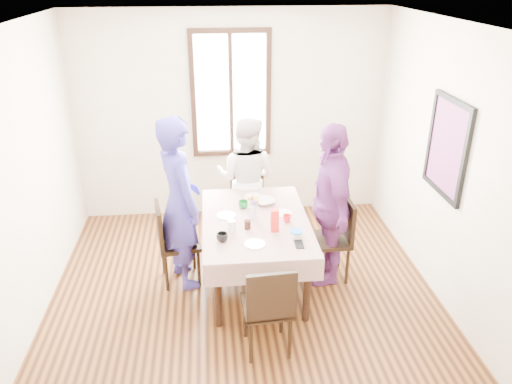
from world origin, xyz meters
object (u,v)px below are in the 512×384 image
(person_left, at_px, (178,203))
(person_right, at_px, (330,204))
(person_far, at_px, (247,180))
(chair_far, at_px, (247,204))
(chair_left, at_px, (179,243))
(chair_near, at_px, (267,306))
(chair_right, at_px, (329,240))
(dining_table, at_px, (256,252))

(person_left, distance_m, person_right, 1.57)
(person_left, relative_size, person_far, 1.18)
(chair_far, relative_size, person_far, 0.58)
(chair_left, distance_m, person_right, 1.64)
(chair_left, relative_size, person_left, 0.49)
(chair_left, bearing_deg, person_right, 77.22)
(chair_far, bearing_deg, chair_near, 93.02)
(chair_left, relative_size, chair_right, 1.00)
(chair_near, distance_m, person_left, 1.47)
(chair_left, xyz_separation_m, person_right, (1.58, -0.09, 0.42))
(dining_table, relative_size, chair_far, 1.62)
(chair_right, relative_size, chair_near, 1.00)
(chair_right, bearing_deg, person_far, 39.89)
(chair_left, relative_size, person_right, 0.52)
(person_left, bearing_deg, chair_left, 67.26)
(dining_table, height_order, person_far, person_far)
(chair_left, distance_m, person_left, 0.47)
(chair_left, distance_m, chair_far, 1.19)
(chair_left, height_order, chair_far, same)
(person_left, relative_size, person_right, 1.05)
(chair_right, relative_size, person_right, 0.52)
(dining_table, height_order, chair_near, chair_near)
(dining_table, xyz_separation_m, chair_far, (0.00, 1.02, 0.08))
(chair_left, distance_m, person_far, 1.22)
(chair_far, bearing_deg, chair_right, 132.63)
(person_left, bearing_deg, chair_near, -168.66)
(chair_right, distance_m, chair_far, 1.26)
(person_left, bearing_deg, person_far, -65.01)
(chair_right, xyz_separation_m, chair_near, (-0.80, -1.06, 0.00))
(person_right, bearing_deg, chair_right, 90.01)
(chair_left, relative_size, person_far, 0.58)
(chair_far, xyz_separation_m, person_far, (0.00, -0.02, 0.33))
(chair_far, height_order, person_far, person_far)
(person_right, bearing_deg, dining_table, -86.60)
(person_right, bearing_deg, chair_far, -141.14)
(dining_table, xyz_separation_m, person_right, (0.78, 0.05, 0.50))
(dining_table, xyz_separation_m, chair_left, (-0.80, 0.14, 0.08))
(dining_table, relative_size, person_far, 0.94)
(chair_far, height_order, chair_near, same)
(chair_right, bearing_deg, person_right, 89.75)
(chair_near, bearing_deg, person_right, 49.85)
(person_far, distance_m, person_right, 1.23)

